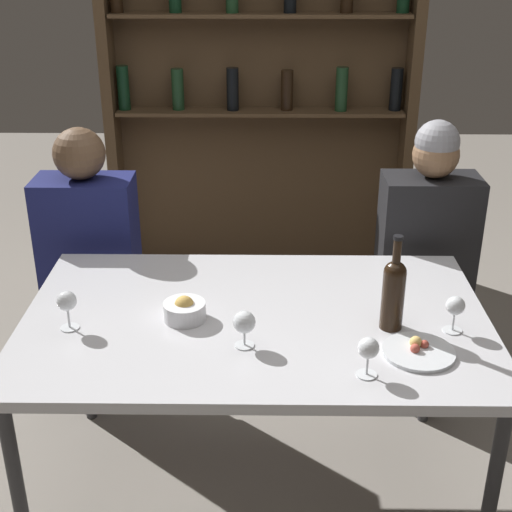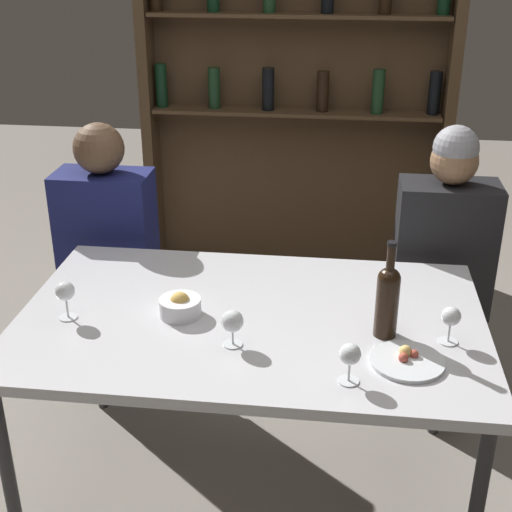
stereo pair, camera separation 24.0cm
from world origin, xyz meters
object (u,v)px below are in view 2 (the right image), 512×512
wine_glass_0 (65,293)px  seated_person_left (110,265)px  wine_bottle (388,298)px  wine_glass_3 (350,356)px  wine_glass_1 (232,322)px  seated_person_right (440,278)px  food_plate_0 (407,360)px  snack_bowl (180,306)px  wine_glass_2 (451,318)px

wine_glass_0 → seated_person_left: size_ratio=0.11×
wine_bottle → seated_person_left: size_ratio=0.27×
seated_person_left → wine_glass_3: bearing=-44.4°
wine_glass_0 → seated_person_left: 0.81m
wine_glass_1 → seated_person_right: bearing=49.4°
seated_person_right → wine_glass_1: bearing=-130.6°
wine_glass_1 → seated_person_left: size_ratio=0.10×
wine_glass_3 → food_plate_0: size_ratio=0.56×
snack_bowl → seated_person_left: bearing=124.5°
wine_glass_2 → food_plate_0: size_ratio=0.55×
seated_person_right → wine_glass_2: bearing=-95.7°
food_plate_0 → wine_bottle: bearing=111.4°
wine_glass_1 → wine_glass_3: bearing=-23.4°
wine_glass_3 → seated_person_left: bearing=135.6°
wine_glass_1 → snack_bowl: wine_glass_1 is taller
food_plate_0 → wine_glass_2: bearing=44.7°
wine_glass_0 → wine_glass_1: size_ratio=1.11×
wine_glass_1 → wine_glass_3: (0.35, -0.15, 0.01)m
wine_bottle → wine_glass_2: wine_bottle is taller
wine_glass_1 → wine_glass_2: 0.66m
wine_bottle → wine_glass_2: bearing=-6.0°
wine_glass_2 → snack_bowl: (-0.85, 0.06, -0.05)m
wine_glass_0 → wine_glass_2: size_ratio=1.08×
wine_bottle → snack_bowl: (-0.66, 0.04, -0.10)m
wine_glass_3 → snack_bowl: bearing=150.4°
wine_glass_0 → snack_bowl: (0.36, 0.06, -0.06)m
wine_glass_0 → wine_bottle: bearing=1.1°
seated_person_right → snack_bowl: bearing=-143.4°
food_plate_0 → seated_person_left: seated_person_left is taller
snack_bowl → seated_person_left: seated_person_left is taller
wine_glass_0 → wine_glass_1: 0.57m
wine_glass_2 → seated_person_left: bearing=150.4°
seated_person_left → seated_person_right: 1.40m
wine_glass_0 → wine_glass_2: bearing=-0.1°
food_plate_0 → seated_person_right: seated_person_right is taller
wine_glass_1 → wine_glass_2: wine_glass_2 is taller
wine_glass_3 → food_plate_0: (0.17, 0.12, -0.08)m
wine_glass_0 → wine_glass_3: size_ratio=1.07×
wine_glass_2 → snack_bowl: 0.86m
wine_glass_1 → wine_glass_3: wine_glass_3 is taller
wine_glass_1 → food_plate_0: size_ratio=0.54×
wine_glass_2 → snack_bowl: size_ratio=0.88×
wine_bottle → wine_glass_2: (0.19, -0.02, -0.05)m
wine_glass_2 → wine_glass_0: bearing=179.9°
wine_bottle → snack_bowl: size_ratio=2.30×
wine_glass_2 → snack_bowl: wine_glass_2 is taller
wine_bottle → wine_glass_2: size_ratio=2.62×
wine_bottle → wine_glass_3: (-0.11, -0.27, -0.05)m
wine_glass_0 → wine_glass_3: 0.94m
food_plate_0 → seated_person_left: bearing=143.4°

